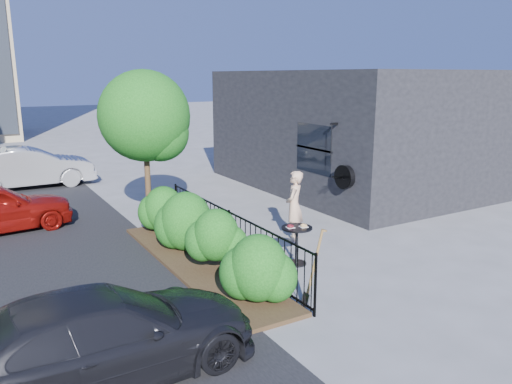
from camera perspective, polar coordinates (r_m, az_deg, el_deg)
ground at (r=11.52m, az=3.62°, el=-6.36°), size 120.00×120.00×0.00m
shop_building at (r=17.88m, az=10.29°, el=7.05°), size 6.22×9.00×4.00m
fence at (r=10.61m, az=-3.08°, el=-4.89°), size 0.05×6.05×1.10m
planting_bed at (r=10.50m, az=-6.47°, el=-8.18°), size 1.30×6.00×0.08m
shrubs at (r=10.40m, az=-6.29°, el=-4.52°), size 1.10×5.60×1.24m
patio_tree at (r=12.39m, az=-12.25°, el=7.87°), size 2.20×2.20×3.94m
cafe_table at (r=10.39m, az=4.68°, el=-5.33°), size 0.64×0.64×0.86m
woman at (r=11.83m, az=4.38°, el=-1.60°), size 0.72×0.71×1.68m
shovel at (r=8.65m, az=6.49°, el=-9.03°), size 0.45×0.17×1.34m
car_silver at (r=19.15m, az=-24.47°, el=2.57°), size 4.32×1.52×1.42m
car_darkgrey at (r=6.93m, az=-17.12°, el=-15.45°), size 4.19×1.86×1.20m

